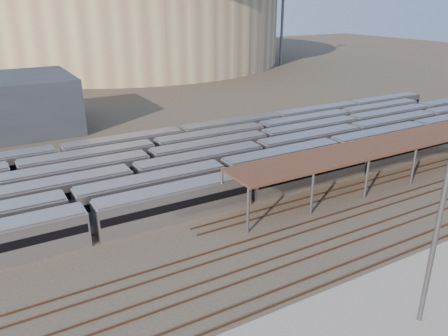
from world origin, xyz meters
The scene contains 9 objects.
ground centered at (0.00, 0.00, 0.00)m, with size 420.00×420.00×0.00m, color #383026.
apron centered at (-5.00, -15.00, 0.10)m, with size 50.00×9.00×0.20m, color gray.
subway_trains centered at (-1.53, 18.50, 1.80)m, with size 128.43×23.90×3.60m.
inspection_shed centered at (22.00, 4.00, 4.98)m, with size 60.30×6.00×5.30m.
empty_tracks centered at (0.00, -5.00, 0.09)m, with size 170.00×9.62×0.18m.
stadium centered at (25.00, 140.00, 16.47)m, with size 124.00×124.00×32.50m.
floodlight_2 centered at (70.00, 100.00, 20.65)m, with size 4.00×1.00×38.40m.
floodlight_3 centered at (-10.00, 160.00, 20.65)m, with size 4.00×1.00×38.40m.
yard_light_pole centered at (-4.08, -16.69, 11.79)m, with size 0.80×0.36×23.01m.
Camera 1 is at (-30.28, -32.47, 22.89)m, focal length 35.00 mm.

